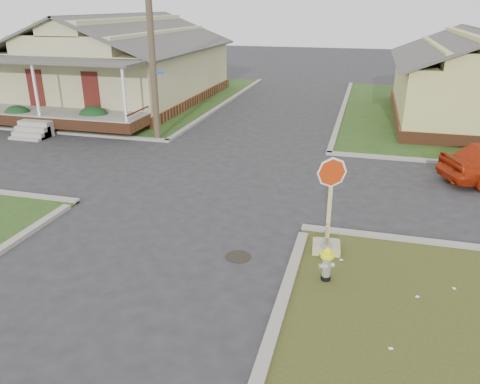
# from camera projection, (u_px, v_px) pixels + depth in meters

# --- Properties ---
(ground) EXTENTS (120.00, 120.00, 0.00)m
(ground) POSITION_uv_depth(u_px,v_px,m) (164.00, 237.00, 12.47)
(ground) COLOR #28272A
(ground) RESTS_ON ground
(verge_far_left) EXTENTS (19.00, 19.00, 0.05)m
(verge_far_left) POSITION_uv_depth(u_px,v_px,m) (94.00, 95.00, 31.72)
(verge_far_left) COLOR #254619
(verge_far_left) RESTS_ON ground
(curbs) EXTENTS (80.00, 40.00, 0.12)m
(curbs) POSITION_uv_depth(u_px,v_px,m) (220.00, 175.00, 16.94)
(curbs) COLOR gray
(curbs) RESTS_ON ground
(manhole) EXTENTS (0.64, 0.64, 0.01)m
(manhole) POSITION_uv_depth(u_px,v_px,m) (238.00, 257.00, 11.48)
(manhole) COLOR black
(manhole) RESTS_ON ground
(corner_house) EXTENTS (10.10, 15.50, 5.30)m
(corner_house) POSITION_uv_depth(u_px,v_px,m) (122.00, 65.00, 28.97)
(corner_house) COLOR brown
(corner_house) RESTS_ON ground
(side_house_yellow) EXTENTS (7.60, 11.60, 4.70)m
(side_house_yellow) POSITION_uv_depth(u_px,v_px,m) (472.00, 79.00, 24.00)
(side_house_yellow) COLOR brown
(side_house_yellow) RESTS_ON ground
(utility_pole) EXTENTS (1.80, 0.28, 9.00)m
(utility_pole) POSITION_uv_depth(u_px,v_px,m) (151.00, 32.00, 19.71)
(utility_pole) COLOR #423626
(utility_pole) RESTS_ON ground
(fire_hydrant) EXTENTS (0.30, 0.30, 0.81)m
(fire_hydrant) POSITION_uv_depth(u_px,v_px,m) (327.00, 262.00, 10.29)
(fire_hydrant) COLOR black
(fire_hydrant) RESTS_ON ground
(stop_sign) EXTENTS (0.69, 0.68, 2.45)m
(stop_sign) POSITION_uv_depth(u_px,v_px,m) (327.00, 231.00, 11.50)
(stop_sign) COLOR tan
(stop_sign) RESTS_ON ground
(hedge_left) EXTENTS (1.45, 1.19, 1.11)m
(hedge_left) POSITION_uv_depth(u_px,v_px,m) (18.00, 117.00, 23.09)
(hedge_left) COLOR #13361A
(hedge_left) RESTS_ON verge_far_left
(hedge_right) EXTENTS (1.51, 1.23, 1.15)m
(hedge_right) POSITION_uv_depth(u_px,v_px,m) (94.00, 118.00, 22.64)
(hedge_right) COLOR #13361A
(hedge_right) RESTS_ON verge_far_left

